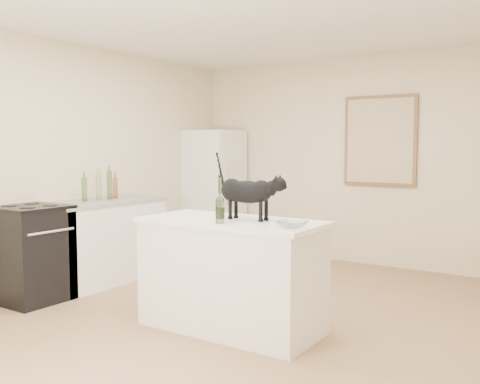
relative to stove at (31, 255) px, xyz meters
name	(u,v)px	position (x,y,z in m)	size (l,w,h in m)	color
floor	(235,320)	(1.95, 0.60, -0.45)	(5.50, 5.50, 0.00)	#92744D
ceiling	(235,10)	(1.95, 0.60, 2.15)	(5.50, 5.50, 0.00)	white
wall_back	(357,161)	(1.95, 3.35, 0.85)	(4.50, 4.50, 0.00)	beige
wall_left	(60,164)	(-0.30, 0.60, 0.85)	(5.50, 5.50, 0.00)	beige
island_base	(231,277)	(2.05, 0.40, -0.02)	(1.44, 0.67, 0.86)	white
island_top	(231,222)	(2.05, 0.40, 0.43)	(1.50, 0.70, 0.04)	white
left_cabinets	(103,243)	(0.00, 0.90, -0.02)	(0.60, 1.40, 0.86)	white
left_countertop	(102,202)	(0.00, 0.90, 0.43)	(0.62, 1.44, 0.04)	gray
stove	(31,255)	(0.00, 0.00, 0.00)	(0.60, 0.60, 0.90)	black
fridge	(214,191)	(0.00, 2.95, 0.40)	(0.68, 0.68, 1.70)	white
artwork_frame	(380,141)	(2.25, 3.32, 1.10)	(0.90, 0.03, 1.10)	brown
artwork_canvas	(379,141)	(2.25, 3.30, 1.10)	(0.82, 0.00, 1.02)	beige
black_cat	(247,195)	(2.16, 0.45, 0.65)	(0.57, 0.17, 0.40)	black
wine_bottle	(220,202)	(2.09, 0.18, 0.61)	(0.07, 0.07, 0.32)	#316327
glass_bowl	(292,224)	(2.67, 0.28, 0.48)	(0.21, 0.21, 0.05)	silver
fridge_paper	(236,166)	(0.34, 2.99, 0.76)	(0.01, 0.16, 0.20)	beige
counter_bottle_cluster	(102,187)	(-0.02, 0.92, 0.59)	(0.12, 0.48, 0.31)	#296121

